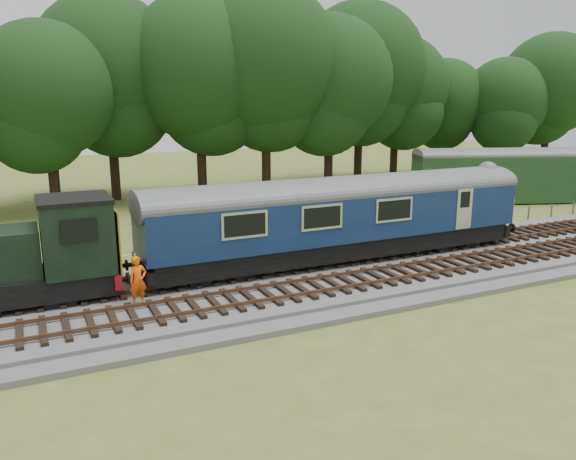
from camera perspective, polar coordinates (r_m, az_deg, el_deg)
ground at (r=24.34m, az=5.58°, el=-4.82°), size 120.00×120.00×0.00m
ballast at (r=24.29m, az=5.59°, el=-4.43°), size 70.00×7.00×0.35m
track_north at (r=25.37m, az=3.98°, el=-3.05°), size 67.20×2.40×0.21m
track_south at (r=22.93m, az=7.66°, el=-4.94°), size 67.20×2.40×0.21m
fence at (r=28.12m, az=0.88°, el=-2.26°), size 64.00×0.12×1.00m
tree_line at (r=44.12m, az=-9.24°, el=3.30°), size 70.00×8.00×18.00m
dmu_railcar at (r=25.21m, az=5.53°, el=1.94°), size 18.05×2.86×3.88m
worker at (r=20.58m, az=-14.99°, el=-5.00°), size 0.74×0.57×1.79m
parked_coach at (r=44.59m, az=22.35°, el=5.43°), size 15.25×7.84×3.90m
shed at (r=49.97m, az=21.20°, el=5.44°), size 4.64×4.64×2.91m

